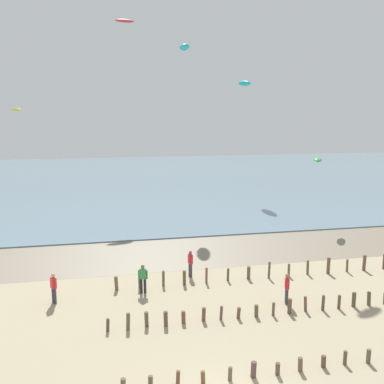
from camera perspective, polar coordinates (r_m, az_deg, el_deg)
The scene contains 14 objects.
wet_sand_strip at distance 33.65m, azimuth -4.62°, elevation -7.89°, with size 120.00×7.70×0.01m, color #7A6D59.
sea at distance 71.49m, azimuth -8.62°, elevation 1.62°, with size 160.00×70.00×0.10m, color slate.
groyne_near at distance 19.41m, azimuth 9.37°, elevation -21.28°, with size 11.41×0.33×0.65m.
groyne_mid at distance 24.02m, azimuth 8.09°, elevation -14.59°, with size 15.08×0.36×0.85m.
groyne_far at distance 30.01m, azimuth 13.30°, elevation -9.45°, with size 21.93×0.36×1.08m.
person_nearest_camera at distance 26.22m, azimuth -17.16°, elevation -11.49°, with size 0.37×0.51×1.71m.
person_mid_beach at distance 26.57m, azimuth -6.25°, elevation -10.80°, with size 0.55×0.32×1.71m.
person_left_flank at distance 28.91m, azimuth -0.21°, elevation -8.99°, with size 0.28×0.56×1.71m.
person_right_flank at distance 25.60m, azimuth 11.96°, elevation -11.79°, with size 0.32×0.55×1.71m.
kite_aloft_2 at distance 55.95m, azimuth -8.56°, elevation 20.70°, with size 2.25×0.72×0.36m, color red.
kite_aloft_3 at distance 42.78m, azimuth 15.71°, elevation 3.97°, with size 2.20×0.70×0.35m, color green.
kite_aloft_4 at distance 48.55m, azimuth -0.95°, elevation 17.90°, with size 3.15×1.01×0.50m, color #19B2B7.
kite_aloft_6 at distance 54.52m, azimuth -21.40°, elevation 9.71°, with size 1.96×0.63×0.31m, color yellow.
kite_aloft_8 at distance 59.20m, azimuth 6.68°, elevation 13.54°, with size 3.59×1.15×0.57m, color #19B2B7.
Camera 1 is at (-3.97, -13.39, 10.33)m, focal length 41.99 mm.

